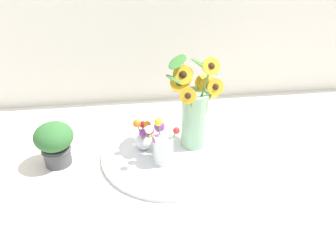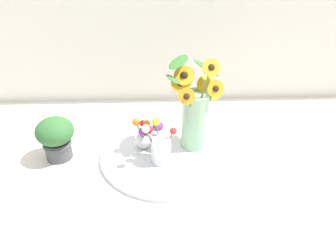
% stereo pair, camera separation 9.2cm
% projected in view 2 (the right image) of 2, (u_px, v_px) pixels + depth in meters
% --- Properties ---
extents(ground_plane, '(6.00, 6.00, 0.00)m').
position_uv_depth(ground_plane, '(160.00, 161.00, 1.28)').
color(ground_plane, silver).
extents(serving_tray, '(0.53, 0.53, 0.02)m').
position_uv_depth(serving_tray, '(168.00, 154.00, 1.30)').
color(serving_tray, silver).
rests_on(serving_tray, ground_plane).
extents(mason_jar_sunflowers, '(0.24, 0.18, 0.38)m').
position_uv_depth(mason_jar_sunflowers, '(196.00, 111.00, 1.27)').
color(mason_jar_sunflowers, '#99CC9E').
rests_on(mason_jar_sunflowers, serving_tray).
extents(vase_small_center, '(0.12, 0.10, 0.19)m').
position_uv_depth(vase_small_center, '(161.00, 144.00, 1.22)').
color(vase_small_center, white).
rests_on(vase_small_center, serving_tray).
extents(vase_bulb_right, '(0.08, 0.08, 0.15)m').
position_uv_depth(vase_bulb_right, '(145.00, 136.00, 1.30)').
color(vase_bulb_right, white).
rests_on(vase_bulb_right, serving_tray).
extents(potted_plant, '(0.14, 0.14, 0.17)m').
position_uv_depth(potted_plant, '(57.00, 136.00, 1.25)').
color(potted_plant, '#4C4C51').
rests_on(potted_plant, ground_plane).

